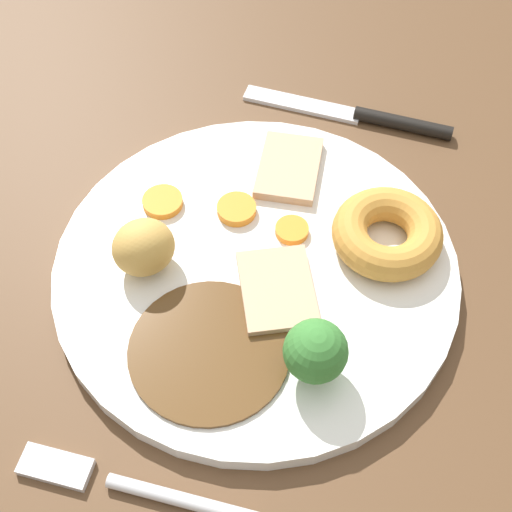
% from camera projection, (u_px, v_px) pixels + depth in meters
% --- Properties ---
extents(dining_table, '(1.20, 0.84, 0.04)m').
position_uv_depth(dining_table, '(262.00, 257.00, 0.56)').
color(dining_table, brown).
rests_on(dining_table, ground).
extents(dinner_plate, '(0.29, 0.29, 0.01)m').
position_uv_depth(dinner_plate, '(256.00, 269.00, 0.52)').
color(dinner_plate, white).
rests_on(dinner_plate, dining_table).
extents(gravy_pool, '(0.11, 0.11, 0.00)m').
position_uv_depth(gravy_pool, '(211.00, 351.00, 0.47)').
color(gravy_pool, '#563819').
rests_on(gravy_pool, dinner_plate).
extents(meat_slice_main, '(0.07, 0.06, 0.01)m').
position_uv_depth(meat_slice_main, '(293.00, 169.00, 0.56)').
color(meat_slice_main, tan).
rests_on(meat_slice_main, dinner_plate).
extents(meat_slice_under, '(0.08, 0.08, 0.01)m').
position_uv_depth(meat_slice_under, '(277.00, 290.00, 0.50)').
color(meat_slice_under, tan).
rests_on(meat_slice_under, dinner_plate).
extents(yorkshire_pudding, '(0.08, 0.08, 0.03)m').
position_uv_depth(yorkshire_pudding, '(387.00, 233.00, 0.52)').
color(yorkshire_pudding, '#C68938').
rests_on(yorkshire_pudding, dinner_plate).
extents(roast_potato_left, '(0.06, 0.06, 0.04)m').
position_uv_depth(roast_potato_left, '(143.00, 247.00, 0.50)').
color(roast_potato_left, tan).
rests_on(roast_potato_left, dinner_plate).
extents(carrot_coin_front, '(0.03, 0.03, 0.01)m').
position_uv_depth(carrot_coin_front, '(161.00, 205.00, 0.54)').
color(carrot_coin_front, orange).
rests_on(carrot_coin_front, dinner_plate).
extents(carrot_coin_back, '(0.03, 0.03, 0.01)m').
position_uv_depth(carrot_coin_back, '(292.00, 230.00, 0.53)').
color(carrot_coin_back, orange).
rests_on(carrot_coin_back, dinner_plate).
extents(carrot_coin_side, '(0.03, 0.03, 0.01)m').
position_uv_depth(carrot_coin_side, '(237.00, 209.00, 0.54)').
color(carrot_coin_side, orange).
rests_on(carrot_coin_side, dinner_plate).
extents(broccoli_floret, '(0.04, 0.04, 0.05)m').
position_uv_depth(broccoli_floret, '(315.00, 352.00, 0.44)').
color(broccoli_floret, '#8CB766').
rests_on(broccoli_floret, dinner_plate).
extents(fork, '(0.03, 0.15, 0.01)m').
position_uv_depth(fork, '(129.00, 486.00, 0.43)').
color(fork, silver).
rests_on(fork, dining_table).
extents(knife, '(0.02, 0.19, 0.01)m').
position_uv_depth(knife, '(365.00, 116.00, 0.62)').
color(knife, black).
rests_on(knife, dining_table).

